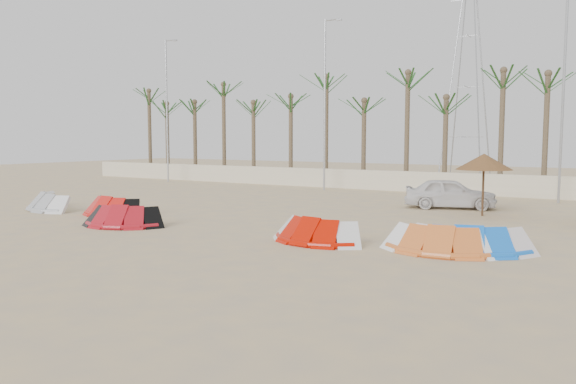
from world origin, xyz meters
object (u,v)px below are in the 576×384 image
Objects in this scene: kite_blue at (471,237)px; kite_orange at (446,238)px; kite_red_mid at (129,215)px; kite_grey at (56,200)px; parasol_left at (484,162)px; kite_red_right at (319,229)px; kite_red_left at (116,205)px; car at (450,193)px.

kite_orange is at bearing -144.64° from kite_blue.
kite_blue is (12.50, 2.05, 0.00)m from kite_red_mid.
parasol_left is (17.89, 8.47, 1.95)m from kite_grey.
kite_red_right is at bearing 7.28° from kite_red_mid.
kite_red_left is at bearing 2.98° from kite_grey.
kite_blue is (19.47, 0.29, -0.00)m from kite_grey.
kite_red_left is 1.21× the size of parasol_left.
kite_red_right is at bearing -108.27° from parasol_left.
parasol_left reaches higher than kite_blue.
kite_red_right is at bearing -171.48° from kite_orange.
kite_red_mid is 0.82× the size of car.
kite_red_left is 0.77× the size of car.
kite_red_mid and kite_orange have the same top height.
kite_grey is 1.18× the size of kite_red_right.
kite_red_left and kite_red_mid have the same top height.
car is at bearing 136.07° from parasol_left.
kite_orange is at bearing -0.46° from kite_grey.
kite_red_right and kite_orange have the same top height.
car reaches higher than kite_orange.
kite_blue is at bearing 0.30° from kite_red_left.
kite_red_right is 0.79× the size of car.
kite_red_right is at bearing -167.30° from kite_blue.
kite_red_mid is at bearing -136.89° from parasol_left.
kite_red_mid is 0.90× the size of kite_blue.
kite_grey is 1.11× the size of kite_orange.
car is at bearing 84.50° from kite_red_right.
kite_orange is at bearing 7.70° from kite_red_mid.
parasol_left reaches higher than kite_orange.
kite_red_mid is 12.67m from kite_blue.
car is (8.95, 12.12, 0.32)m from kite_red_mid.
kite_orange is 1.33× the size of parasol_left.
kite_grey and kite_blue have the same top height.
kite_blue is 8.55m from parasol_left.
parasol_left is at bearing -153.28° from car.
parasol_left is 3.19m from car.
kite_orange is 0.92× the size of kite_blue.
kite_red_left and kite_red_right have the same top height.
kite_red_left is 15.48m from kite_blue.
kite_red_right is 9.90m from parasol_left.
kite_grey is 1.48× the size of parasol_left.
car reaches higher than kite_red_right.
kite_orange is 0.84× the size of car.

